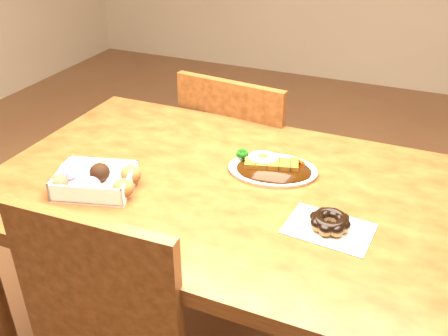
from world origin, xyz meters
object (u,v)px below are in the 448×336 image
at_px(table, 219,212).
at_px(pon_de_ring, 330,222).
at_px(chair_far, 245,168).
at_px(katsu_curry_plate, 271,167).
at_px(donut_box, 95,180).

relative_size(table, pon_de_ring, 5.92).
xyz_separation_m(chair_far, katsu_curry_plate, (0.24, -0.43, 0.28)).
bearing_deg(pon_de_ring, donut_box, -173.48).
distance_m(table, chair_far, 0.58).
distance_m(chair_far, donut_box, 0.77).
xyz_separation_m(table, donut_box, (-0.28, -0.16, 0.13)).
bearing_deg(pon_de_ring, chair_far, 125.25).
bearing_deg(donut_box, pon_de_ring, 6.52).
bearing_deg(chair_far, katsu_curry_plate, 125.18).
height_order(katsu_curry_plate, pon_de_ring, katsu_curry_plate).
distance_m(donut_box, pon_de_ring, 0.60).
relative_size(chair_far, katsu_curry_plate, 3.25).
bearing_deg(chair_far, donut_box, 84.11).
distance_m(table, donut_box, 0.34).
bearing_deg(donut_box, katsu_curry_plate, 34.56).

